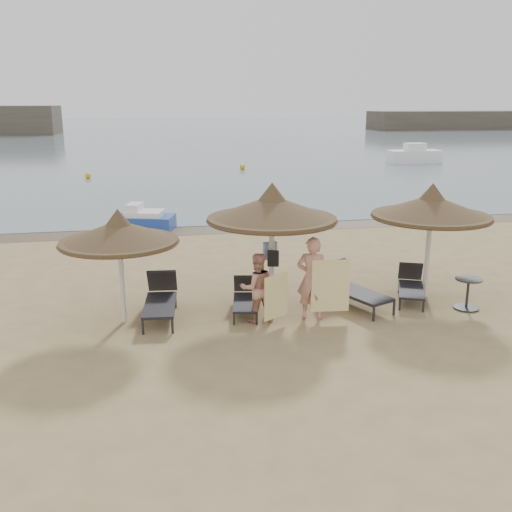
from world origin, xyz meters
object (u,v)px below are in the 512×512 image
at_px(palapa_right, 431,207).
at_px(side_table, 467,295).
at_px(palapa_center, 272,209).
at_px(lounger_near_right, 349,286).
at_px(palapa_left, 119,233).
at_px(lounger_far_left, 161,298).
at_px(lounger_far_right, 411,284).
at_px(person_right, 312,272).
at_px(lounger_near_left, 245,297).
at_px(person_left, 257,282).
at_px(pedal_boat, 144,220).

distance_m(palapa_right, side_table, 2.21).
xyz_separation_m(palapa_center, lounger_near_right, (1.86, -0.08, -1.92)).
xyz_separation_m(lounger_near_right, side_table, (2.60, -0.85, -0.08)).
relative_size(palapa_left, lounger_far_left, 1.22).
bearing_deg(lounger_far_left, lounger_far_right, 5.56).
bearing_deg(lounger_near_right, person_right, -170.39).
height_order(lounger_near_left, lounger_near_right, lounger_near_right).
xyz_separation_m(person_left, person_right, (1.23, -0.03, 0.18)).
xyz_separation_m(lounger_far_left, person_right, (3.29, -0.81, 0.67)).
bearing_deg(lounger_near_left, person_right, -18.51).
distance_m(palapa_left, lounger_far_left, 1.81).
bearing_deg(lounger_far_left, side_table, -2.19).
bearing_deg(palapa_left, person_left, -9.99).
height_order(palapa_center, lounger_far_right, palapa_center).
bearing_deg(palapa_center, lounger_far_right, 0.28).
xyz_separation_m(lounger_far_left, lounger_near_right, (4.41, -0.07, 0.02)).
distance_m(palapa_center, person_right, 1.68).
relative_size(lounger_near_right, side_table, 3.03).
bearing_deg(lounger_near_left, lounger_far_right, 11.21).
bearing_deg(person_right, side_table, -161.93).
height_order(lounger_far_left, person_right, person_right).
relative_size(palapa_right, pedal_boat, 1.20).
bearing_deg(palapa_left, palapa_center, 4.83).
relative_size(palapa_center, palapa_right, 1.04).
bearing_deg(person_left, palapa_left, -14.28).
bearing_deg(side_table, lounger_near_left, 170.58).
relative_size(lounger_near_left, person_right, 0.78).
xyz_separation_m(side_table, pedal_boat, (-7.38, 10.03, 0.02)).
relative_size(palapa_left, pedal_boat, 1.07).
relative_size(lounger_near_right, pedal_boat, 0.94).
height_order(palapa_center, lounger_near_right, palapa_center).
bearing_deg(lounger_far_right, side_table, -21.26).
relative_size(lounger_far_left, lounger_far_right, 1.14).
relative_size(palapa_center, pedal_boat, 1.25).
bearing_deg(lounger_far_right, person_left, -145.15).
distance_m(palapa_center, person_left, 1.72).
height_order(lounger_far_left, lounger_near_right, lounger_near_right).
bearing_deg(side_table, lounger_near_right, 161.92).
bearing_deg(person_right, lounger_near_left, -8.51).
bearing_deg(side_table, lounger_far_left, 172.52).
bearing_deg(palapa_center, palapa_right, 0.82).
distance_m(palapa_center, palapa_right, 3.90).
bearing_deg(person_left, palapa_center, -126.32).
xyz_separation_m(lounger_near_right, person_left, (-2.35, -0.71, 0.47)).
height_order(person_left, pedal_boat, person_left).
bearing_deg(palapa_right, lounger_far_left, -179.41).
bearing_deg(person_right, pedal_boat, -50.01).
distance_m(lounger_far_right, person_right, 2.98).
bearing_deg(lounger_far_left, palapa_right, 5.88).
xyz_separation_m(lounger_near_left, person_right, (1.37, -0.73, 0.75)).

